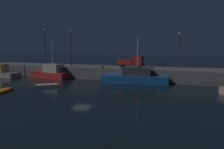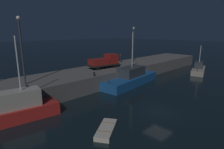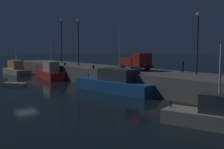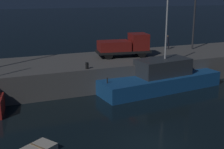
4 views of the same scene
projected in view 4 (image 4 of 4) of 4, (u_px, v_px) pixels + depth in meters
ground_plane at (148, 145)px, 18.04m from camera, size 320.00×320.00×0.00m
pier_quay at (83, 72)px, 30.05m from camera, size 64.96×7.70×2.33m
fishing_trawler_red at (160, 78)px, 28.29m from camera, size 12.23×4.90×8.47m
lamp_post_central at (195, 13)px, 34.63m from camera, size 0.44×0.44×7.05m
utility_truck at (125, 46)px, 31.20m from camera, size 5.72×2.80×2.36m
dockworker at (167, 41)px, 35.41m from camera, size 0.41×0.41×1.61m
bollard_central at (87, 66)px, 26.44m from camera, size 0.28×0.28×0.56m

